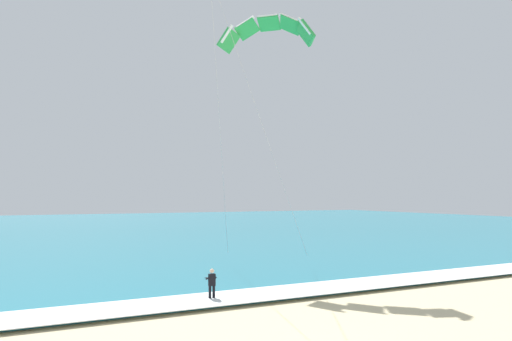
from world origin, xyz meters
The scene contains 5 objects.
sea centered at (0.00, 70.28, 0.10)m, with size 200.00×120.00×0.20m, color teal.
surf_foam centered at (0.00, 11.28, 0.22)m, with size 200.00×3.17×0.04m, color white.
surfboard centered at (-0.38, 11.43, 0.03)m, with size 0.59×1.44×0.09m.
kitesurfer centered at (-0.38, 11.45, 0.94)m, with size 0.55×0.55×1.69m.
kite_primary centered at (7.07, 19.53, 17.63)m, with size 10.05×10.10×17.59m.
Camera 1 is at (-9.17, -11.15, 5.35)m, focal length 33.46 mm.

